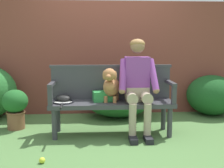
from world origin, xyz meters
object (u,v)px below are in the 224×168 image
(tennis_racket, at_px, (63,102))
(sports_bag, at_px, (103,96))
(person_seated, at_px, (138,82))
(potted_plant, at_px, (15,106))
(baseball_glove, at_px, (63,98))
(garden_bench, at_px, (112,106))
(dog_on_bench, at_px, (111,85))
(tennis_ball, at_px, (42,160))

(tennis_racket, distance_m, sports_bag, 0.56)
(person_seated, xyz_separation_m, potted_plant, (-1.79, 0.36, -0.40))
(potted_plant, bearing_deg, tennis_racket, -27.10)
(tennis_racket, distance_m, baseball_glove, 0.12)
(potted_plant, bearing_deg, garden_bench, -13.65)
(dog_on_bench, bearing_deg, baseball_glove, 172.46)
(tennis_racket, bearing_deg, dog_on_bench, 2.62)
(dog_on_bench, height_order, sports_bag, dog_on_bench)
(dog_on_bench, distance_m, tennis_ball, 1.38)
(dog_on_bench, distance_m, tennis_racket, 0.70)
(potted_plant, bearing_deg, baseball_glove, -19.82)
(garden_bench, height_order, person_seated, person_seated)
(person_seated, relative_size, tennis_ball, 20.34)
(person_seated, distance_m, tennis_racket, 1.06)
(dog_on_bench, bearing_deg, sports_bag, 150.04)
(tennis_ball, bearing_deg, person_seated, 37.40)
(person_seated, relative_size, baseball_glove, 6.10)
(garden_bench, relative_size, person_seated, 1.28)
(dog_on_bench, relative_size, sports_bag, 1.72)
(dog_on_bench, xyz_separation_m, tennis_racket, (-0.66, -0.03, -0.23))
(person_seated, distance_m, baseball_glove, 1.07)
(garden_bench, xyz_separation_m, dog_on_bench, (-0.02, -0.01, 0.30))
(dog_on_bench, xyz_separation_m, baseball_glove, (-0.67, 0.09, -0.20))
(tennis_racket, xyz_separation_m, sports_bag, (0.55, 0.09, 0.06))
(baseball_glove, distance_m, potted_plant, 0.81)
(tennis_ball, bearing_deg, potted_plant, 116.30)
(person_seated, relative_size, dog_on_bench, 2.79)
(sports_bag, height_order, potted_plant, sports_bag)
(tennis_racket, bearing_deg, sports_bag, 9.68)
(dog_on_bench, distance_m, potted_plant, 1.51)
(tennis_racket, xyz_separation_m, baseball_glove, (-0.01, 0.12, 0.04))
(baseball_glove, bearing_deg, tennis_ball, -60.45)
(garden_bench, height_order, tennis_ball, garden_bench)
(person_seated, bearing_deg, garden_bench, 178.53)
(garden_bench, distance_m, tennis_ball, 1.27)
(dog_on_bench, distance_m, sports_bag, 0.21)
(tennis_racket, bearing_deg, potted_plant, 152.90)
(potted_plant, bearing_deg, sports_bag, -12.70)
(sports_bag, bearing_deg, dog_on_bench, -29.96)
(garden_bench, height_order, baseball_glove, baseball_glove)
(baseball_glove, relative_size, sports_bag, 0.79)
(tennis_racket, distance_m, potted_plant, 0.86)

